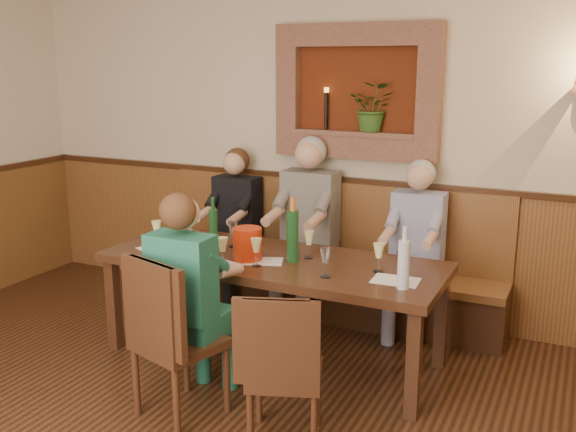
# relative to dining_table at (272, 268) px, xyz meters

# --- Properties ---
(room_shell) EXTENTS (6.04, 6.04, 2.82)m
(room_shell) POSITION_rel_dining_table_xyz_m (0.00, -1.85, 1.21)
(room_shell) COLOR #C3B093
(room_shell) RESTS_ON ground
(wainscoting) EXTENTS (6.02, 6.02, 1.15)m
(wainscoting) POSITION_rel_dining_table_xyz_m (0.00, -1.85, -0.09)
(wainscoting) COLOR brown
(wainscoting) RESTS_ON ground
(wall_niche) EXTENTS (1.36, 0.30, 1.06)m
(wall_niche) POSITION_rel_dining_table_xyz_m (0.24, 1.09, 1.13)
(wall_niche) COLOR #551F0C
(wall_niche) RESTS_ON ground
(dining_table) EXTENTS (2.40, 0.90, 0.75)m
(dining_table) POSITION_rel_dining_table_xyz_m (0.00, 0.00, 0.00)
(dining_table) COLOR #382211
(dining_table) RESTS_ON ground
(bench) EXTENTS (3.00, 0.45, 1.11)m
(bench) POSITION_rel_dining_table_xyz_m (0.00, 0.94, -0.35)
(bench) COLOR #381E0F
(bench) RESTS_ON ground
(chair_near_left) EXTENTS (0.56, 0.56, 1.01)m
(chair_near_left) POSITION_rel_dining_table_xyz_m (-0.16, -0.93, -0.38)
(chair_near_left) COLOR #382211
(chair_near_left) RESTS_ON ground
(chair_near_right) EXTENTS (0.51, 0.51, 0.91)m
(chair_near_right) POSITION_rel_dining_table_xyz_m (0.55, -0.92, -0.41)
(chair_near_right) COLOR #382211
(chair_near_right) RESTS_ON ground
(person_bench_left) EXTENTS (0.39, 0.48, 1.36)m
(person_bench_left) POSITION_rel_dining_table_xyz_m (-0.81, 0.84, -0.11)
(person_bench_left) COLOR black
(person_bench_left) RESTS_ON ground
(person_bench_mid) EXTENTS (0.45, 0.55, 1.50)m
(person_bench_mid) POSITION_rel_dining_table_xyz_m (-0.12, 0.84, -0.05)
(person_bench_mid) COLOR #514C4A
(person_bench_mid) RESTS_ON ground
(person_bench_right) EXTENTS (0.40, 0.48, 1.37)m
(person_bench_right) POSITION_rel_dining_table_xyz_m (0.79, 0.84, -0.11)
(person_bench_right) COLOR navy
(person_bench_right) RESTS_ON ground
(person_chair_front) EXTENTS (0.39, 0.48, 1.36)m
(person_chair_front) POSITION_rel_dining_table_xyz_m (-0.15, -0.78, -0.12)
(person_chair_front) COLOR #164C50
(person_chair_front) RESTS_ON ground
(spittoon_bucket) EXTENTS (0.25, 0.25, 0.23)m
(spittoon_bucket) POSITION_rel_dining_table_xyz_m (-0.13, -0.11, 0.19)
(spittoon_bucket) COLOR red
(spittoon_bucket) RESTS_ON dining_table
(wine_bottle_green_a) EXTENTS (0.09, 0.09, 0.45)m
(wine_bottle_green_a) POSITION_rel_dining_table_xyz_m (0.16, -0.01, 0.26)
(wine_bottle_green_a) COLOR #19471E
(wine_bottle_green_a) RESTS_ON dining_table
(wine_bottle_green_b) EXTENTS (0.07, 0.07, 0.36)m
(wine_bottle_green_b) POSITION_rel_dining_table_xyz_m (-0.55, 0.12, 0.22)
(wine_bottle_green_b) COLOR #19471E
(wine_bottle_green_b) RESTS_ON dining_table
(water_bottle) EXTENTS (0.08, 0.08, 0.39)m
(water_bottle) POSITION_rel_dining_table_xyz_m (0.99, -0.21, 0.23)
(water_bottle) COLOR silver
(water_bottle) RESTS_ON dining_table
(tasting_sheet_a) EXTENTS (0.34, 0.30, 0.00)m
(tasting_sheet_a) POSITION_rel_dining_table_xyz_m (-0.85, -0.18, 0.08)
(tasting_sheet_a) COLOR white
(tasting_sheet_a) RESTS_ON dining_table
(tasting_sheet_b) EXTENTS (0.31, 0.27, 0.00)m
(tasting_sheet_b) POSITION_rel_dining_table_xyz_m (-0.02, -0.10, 0.08)
(tasting_sheet_b) COLOR white
(tasting_sheet_b) RESTS_ON dining_table
(tasting_sheet_c) EXTENTS (0.30, 0.22, 0.00)m
(tasting_sheet_c) POSITION_rel_dining_table_xyz_m (0.92, -0.10, 0.08)
(tasting_sheet_c) COLOR white
(tasting_sheet_c) RESTS_ON dining_table
(tasting_sheet_d) EXTENTS (0.31, 0.25, 0.00)m
(tasting_sheet_d) POSITION_rel_dining_table_xyz_m (-0.28, -0.28, 0.08)
(tasting_sheet_d) COLOR white
(tasting_sheet_d) RESTS_ON dining_table
(wine_glass_0) EXTENTS (0.08, 0.08, 0.19)m
(wine_glass_0) POSITION_rel_dining_table_xyz_m (-0.90, -0.10, 0.17)
(wine_glass_0) COLOR #F5EE92
(wine_glass_0) RESTS_ON dining_table
(wine_glass_1) EXTENTS (0.08, 0.08, 0.19)m
(wine_glass_1) POSITION_rel_dining_table_xyz_m (0.49, -0.22, 0.17)
(wine_glass_1) COLOR white
(wine_glass_1) RESTS_ON dining_table
(wine_glass_2) EXTENTS (0.08, 0.08, 0.19)m
(wine_glass_2) POSITION_rel_dining_table_xyz_m (-0.22, -0.29, 0.17)
(wine_glass_2) COLOR #F5EE92
(wine_glass_2) RESTS_ON dining_table
(wine_glass_3) EXTENTS (0.08, 0.08, 0.19)m
(wine_glass_3) POSITION_rel_dining_table_xyz_m (-0.01, -0.21, 0.17)
(wine_glass_3) COLOR #F5EE92
(wine_glass_3) RESTS_ON dining_table
(wine_glass_4) EXTENTS (0.08, 0.08, 0.19)m
(wine_glass_4) POSITION_rel_dining_table_xyz_m (0.23, 0.11, 0.17)
(wine_glass_4) COLOR #F5EE92
(wine_glass_4) RESTS_ON dining_table
(wine_glass_5) EXTENTS (0.08, 0.08, 0.19)m
(wine_glass_5) POSITION_rel_dining_table_xyz_m (-0.71, 0.05, 0.17)
(wine_glass_5) COLOR white
(wine_glass_5) RESTS_ON dining_table
(wine_glass_6) EXTENTS (0.08, 0.08, 0.19)m
(wine_glass_6) POSITION_rel_dining_table_xyz_m (-0.62, -0.23, 0.17)
(wine_glass_6) COLOR #F5EE92
(wine_glass_6) RESTS_ON dining_table
(wine_glass_7) EXTENTS (0.08, 0.08, 0.19)m
(wine_glass_7) POSITION_rel_dining_table_xyz_m (0.76, 0.02, 0.17)
(wine_glass_7) COLOR #F5EE92
(wine_glass_7) RESTS_ON dining_table
(wine_glass_8) EXTENTS (0.08, 0.08, 0.19)m
(wine_glass_8) POSITION_rel_dining_table_xyz_m (0.95, -0.10, 0.17)
(wine_glass_8) COLOR white
(wine_glass_8) RESTS_ON dining_table
(wine_glass_9) EXTENTS (0.08, 0.08, 0.19)m
(wine_glass_9) POSITION_rel_dining_table_xyz_m (-0.38, 0.12, 0.17)
(wine_glass_9) COLOR white
(wine_glass_9) RESTS_ON dining_table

